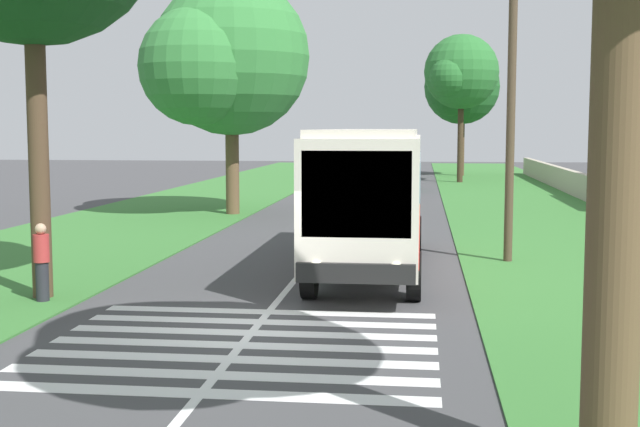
# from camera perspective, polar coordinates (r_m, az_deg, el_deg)

# --- Properties ---
(ground) EXTENTS (160.00, 160.00, 0.00)m
(ground) POSITION_cam_1_polar(r_m,az_deg,el_deg) (16.38, -4.24, -7.53)
(ground) COLOR #424244
(grass_verge_left) EXTENTS (120.00, 8.00, 0.04)m
(grass_verge_left) POSITION_cam_1_polar(r_m,az_deg,el_deg) (32.86, -13.32, -0.93)
(grass_verge_left) COLOR #387533
(grass_verge_left) RESTS_ON ground
(grass_verge_right) EXTENTS (120.00, 8.00, 0.04)m
(grass_verge_right) POSITION_cam_1_polar(r_m,az_deg,el_deg) (31.29, 16.17, -1.33)
(grass_verge_right) COLOR #387533
(grass_verge_right) RESTS_ON ground
(centre_line) EXTENTS (110.00, 0.16, 0.01)m
(centre_line) POSITION_cam_1_polar(r_m,az_deg,el_deg) (31.02, 1.06, -1.19)
(centre_line) COLOR silver
(centre_line) RESTS_ON ground
(coach_bus) EXTENTS (11.16, 2.62, 3.73)m
(coach_bus) POSITION_cam_1_polar(r_m,az_deg,el_deg) (22.39, 3.52, 1.61)
(coach_bus) COLOR silver
(coach_bus) RESTS_ON ground
(zebra_crossing) EXTENTS (5.85, 6.80, 0.01)m
(zebra_crossing) POSITION_cam_1_polar(r_m,az_deg,el_deg) (14.97, -5.34, -8.81)
(zebra_crossing) COLOR silver
(zebra_crossing) RESTS_ON ground
(trailing_car_0) EXTENTS (4.30, 1.78, 1.43)m
(trailing_car_0) POSITION_cam_1_polar(r_m,az_deg,el_deg) (42.84, 4.82, 1.61)
(trailing_car_0) COLOR #B7A893
(trailing_car_0) RESTS_ON ground
(trailing_car_1) EXTENTS (4.30, 1.78, 1.43)m
(trailing_car_1) POSITION_cam_1_polar(r_m,az_deg,el_deg) (51.55, 5.50, 2.30)
(trailing_car_1) COLOR #145933
(trailing_car_1) RESTS_ON ground
(trailing_car_2) EXTENTS (4.30, 1.78, 1.43)m
(trailing_car_2) POSITION_cam_1_polar(r_m,az_deg,el_deg) (58.36, 1.74, 2.73)
(trailing_car_2) COLOR #B21E1E
(trailing_car_2) RESTS_ON ground
(trailing_minibus_0) EXTENTS (6.00, 2.14, 2.53)m
(trailing_minibus_0) POSITION_cam_1_polar(r_m,az_deg,el_deg) (68.23, 5.49, 3.89)
(trailing_minibus_0) COLOR silver
(trailing_minibus_0) RESTS_ON ground
(roadside_tree_left_0) EXTENTS (8.67, 6.84, 10.15)m
(roadside_tree_left_0) POSITION_cam_1_polar(r_m,az_deg,el_deg) (37.20, -6.28, 10.07)
(roadside_tree_left_0) COLOR brown
(roadside_tree_left_0) RESTS_ON grass_verge_left
(roadside_tree_right_0) EXTENTS (5.62, 5.08, 10.08)m
(roadside_tree_right_0) POSITION_cam_1_polar(r_m,az_deg,el_deg) (59.31, 9.40, 9.27)
(roadside_tree_right_0) COLOR #3D2D1E
(roadside_tree_right_0) RESTS_ON grass_verge_right
(roadside_tree_right_2) EXTENTS (6.80, 5.85, 9.86)m
(roadside_tree_right_2) POSITION_cam_1_polar(r_m,az_deg,el_deg) (67.58, 9.39, 8.29)
(roadside_tree_right_2) COLOR #4C3826
(roadside_tree_right_2) RESTS_ON grass_verge_right
(utility_pole) EXTENTS (0.24, 1.40, 8.59)m
(utility_pole) POSITION_cam_1_polar(r_m,az_deg,el_deg) (24.17, 12.74, 7.32)
(utility_pole) COLOR #473828
(utility_pole) RESTS_ON grass_verge_right
(roadside_wall) EXTENTS (70.00, 0.40, 1.32)m
(roadside_wall) POSITION_cam_1_polar(r_m,az_deg,el_deg) (36.78, 20.17, 0.64)
(roadside_wall) COLOR #B2A893
(roadside_wall) RESTS_ON grass_verge_right
(pedestrian) EXTENTS (0.34, 0.34, 1.69)m
(pedestrian) POSITION_cam_1_polar(r_m,az_deg,el_deg) (19.23, -18.22, -3.07)
(pedestrian) COLOR #26262D
(pedestrian) RESTS_ON grass_verge_left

